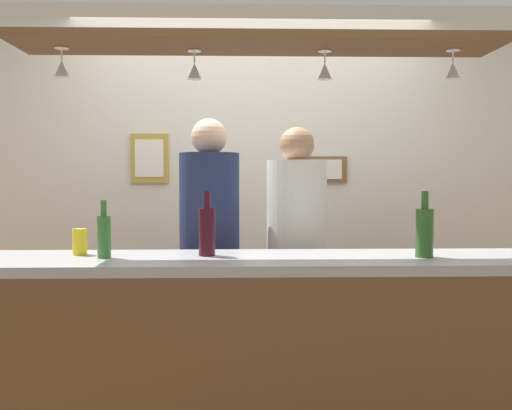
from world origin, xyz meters
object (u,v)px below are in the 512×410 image
object	(u,v)px
person_middle_navy_shirt	(209,240)
bottle_wine_dark_red	(207,230)
person_right_white_patterned_shirt	(297,245)
picture_frame_lower_pair	(325,169)
bottle_beer_green_import	(104,235)
bottle_champagne_green	(424,231)
picture_frame_caricature	(149,158)
drink_can	(80,242)

from	to	relation	value
person_middle_navy_shirt	bottle_wine_dark_red	bearing A→B (deg)	-87.99
person_right_white_patterned_shirt	picture_frame_lower_pair	world-z (taller)	person_right_white_patterned_shirt
bottle_beer_green_import	picture_frame_lower_pair	size ratio (longest dim) A/B	0.87
person_middle_navy_shirt	bottle_wine_dark_red	world-z (taller)	person_middle_navy_shirt
person_middle_navy_shirt	bottle_champagne_green	world-z (taller)	person_middle_navy_shirt
person_right_white_patterned_shirt	bottle_beer_green_import	xyz separation A→B (m)	(-0.93, -0.66, 0.13)
person_middle_navy_shirt	person_right_white_patterned_shirt	distance (m)	0.50
bottle_wine_dark_red	picture_frame_caricature	world-z (taller)	picture_frame_caricature
drink_can	picture_frame_caricature	bearing A→B (deg)	84.80
person_middle_navy_shirt	picture_frame_caricature	xyz separation A→B (m)	(-0.46, 0.76, 0.49)
bottle_champagne_green	picture_frame_lower_pair	size ratio (longest dim) A/B	1.00
person_middle_navy_shirt	person_right_white_patterned_shirt	xyz separation A→B (m)	(0.50, 0.00, -0.03)
bottle_wine_dark_red	picture_frame_caricature	bearing A→B (deg)	109.37
person_right_white_patterned_shirt	picture_frame_caricature	bearing A→B (deg)	141.50
person_middle_navy_shirt	picture_frame_lower_pair	distance (m)	1.16
person_middle_navy_shirt	bottle_champagne_green	xyz separation A→B (m)	(1.01, -0.68, 0.11)
person_right_white_patterned_shirt	drink_can	distance (m)	1.21
bottle_beer_green_import	picture_frame_lower_pair	world-z (taller)	picture_frame_lower_pair
drink_can	picture_frame_lower_pair	distance (m)	1.91
bottle_wine_dark_red	bottle_beer_green_import	bearing A→B (deg)	-172.08
person_right_white_patterned_shirt	bottle_wine_dark_red	world-z (taller)	person_right_white_patterned_shirt
person_middle_navy_shirt	bottle_champagne_green	distance (m)	1.22
person_right_white_patterned_shirt	picture_frame_caricature	world-z (taller)	picture_frame_caricature
person_middle_navy_shirt	bottle_beer_green_import	xyz separation A→B (m)	(-0.44, -0.66, 0.10)
drink_can	picture_frame_lower_pair	bearing A→B (deg)	44.14
bottle_beer_green_import	bottle_champagne_green	bearing A→B (deg)	-0.62
bottle_champagne_green	picture_frame_lower_pair	bearing A→B (deg)	99.22
person_right_white_patterned_shirt	bottle_champagne_green	size ratio (longest dim) A/B	5.62
person_middle_navy_shirt	bottle_champagne_green	bearing A→B (deg)	-33.96
bottle_champagne_green	drink_can	xyz separation A→B (m)	(-1.58, 0.13, -0.06)
picture_frame_caricature	bottle_wine_dark_red	bearing A→B (deg)	-70.63
drink_can	picture_frame_caricature	distance (m)	1.38
person_right_white_patterned_shirt	drink_can	size ratio (longest dim) A/B	13.81
bottle_wine_dark_red	picture_frame_caricature	size ratio (longest dim) A/B	0.88
drink_can	picture_frame_lower_pair	xyz separation A→B (m)	(1.35, 1.31, 0.35)
person_middle_navy_shirt	picture_frame_caricature	distance (m)	1.01
picture_frame_lower_pair	drink_can	bearing A→B (deg)	-135.86
person_middle_navy_shirt	drink_can	distance (m)	0.80
bottle_beer_green_import	picture_frame_caricature	xyz separation A→B (m)	(-0.02, 1.42, 0.39)
person_middle_navy_shirt	bottle_beer_green_import	size ratio (longest dim) A/B	6.66
bottle_wine_dark_red	picture_frame_caricature	distance (m)	1.49
person_right_white_patterned_shirt	drink_can	bearing A→B (deg)	-152.74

